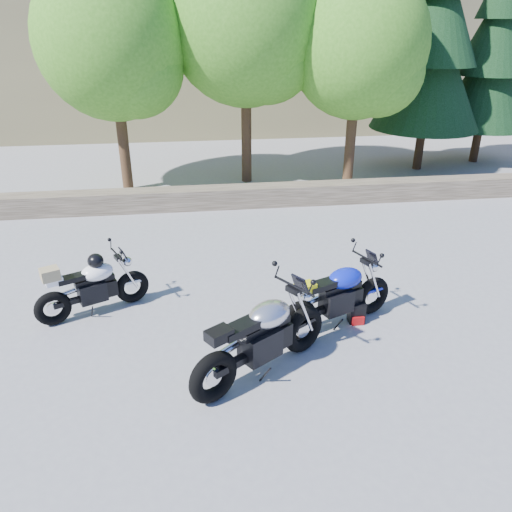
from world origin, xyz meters
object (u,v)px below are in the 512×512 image
(silver_bike, at_px, (262,338))
(backpack, at_px, (357,313))
(white_bike, at_px, (92,285))
(blue_bike, at_px, (338,296))

(silver_bike, relative_size, backpack, 5.99)
(white_bike, height_order, backpack, white_bike)
(blue_bike, bearing_deg, white_bike, 144.47)
(silver_bike, bearing_deg, blue_bike, 3.83)
(blue_bike, bearing_deg, silver_bike, -165.27)
(white_bike, relative_size, blue_bike, 0.88)
(white_bike, xyz_separation_m, backpack, (4.02, -0.80, -0.33))
(blue_bike, relative_size, backpack, 5.90)
(blue_bike, distance_m, backpack, 0.47)
(white_bike, relative_size, backpack, 5.17)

